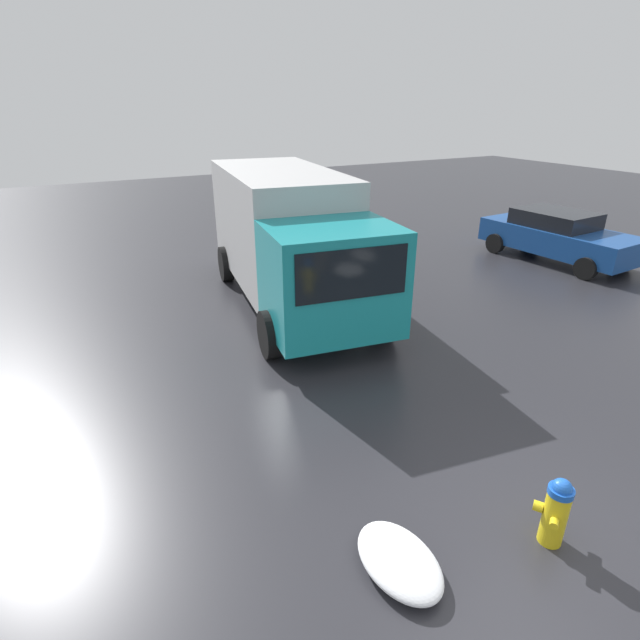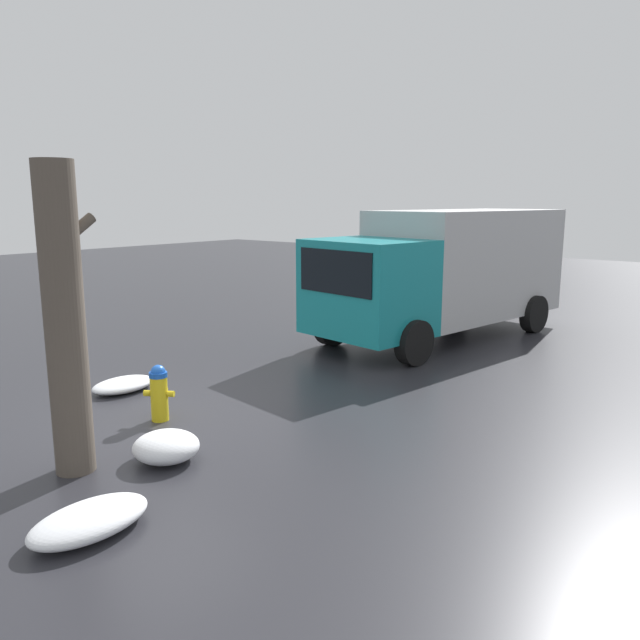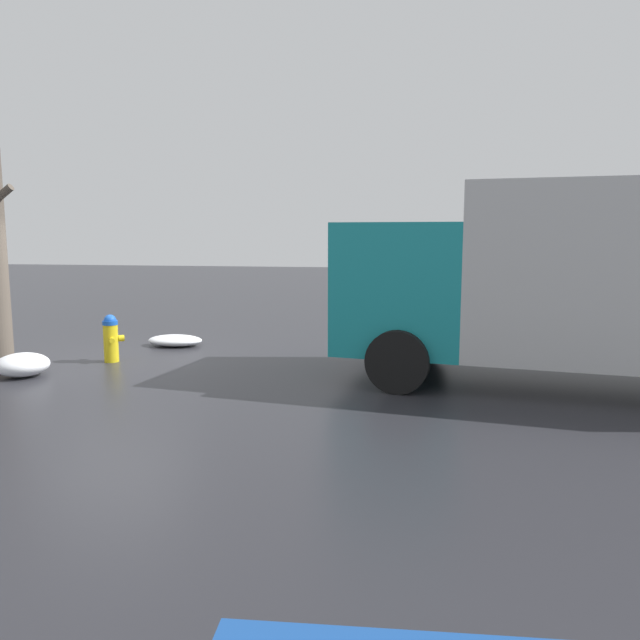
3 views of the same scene
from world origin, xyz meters
TOP-DOWN VIEW (x-y plane):
  - ground_plane at (0.00, 0.00)m, footprint 60.00×60.00m
  - fire_hydrant at (0.00, 0.00)m, footprint 0.38×0.43m
  - delivery_truck at (7.72, -0.52)m, footprint 7.12×3.37m
  - parked_car at (7.05, -8.86)m, footprint 4.50×2.24m
  - snow_pile_curbside at (0.48, 1.65)m, footprint 1.10×0.71m

SIDE VIEW (x-z plane):
  - ground_plane at x=0.00m, z-range 0.00..0.00m
  - snow_pile_curbside at x=0.48m, z-range 0.00..0.22m
  - fire_hydrant at x=0.00m, z-range 0.01..0.85m
  - parked_car at x=7.05m, z-range 0.03..1.46m
  - delivery_truck at x=7.72m, z-range 0.14..3.07m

